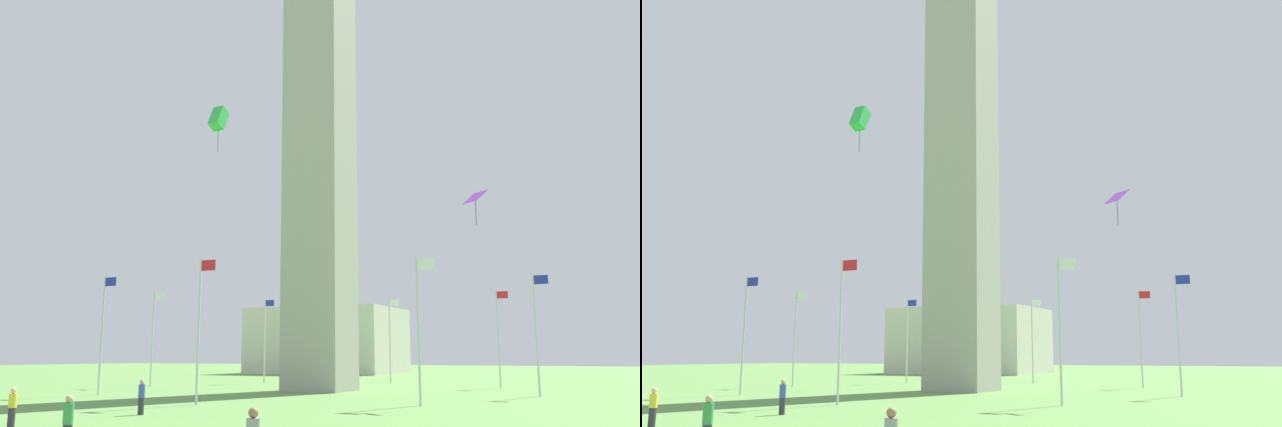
{
  "view_description": "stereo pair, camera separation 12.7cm",
  "coord_description": "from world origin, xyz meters",
  "views": [
    {
      "loc": [
        24.15,
        -51.43,
        2.92
      ],
      "look_at": [
        0.0,
        0.0,
        14.53
      ],
      "focal_mm": 38.63,
      "sensor_mm": 36.0,
      "label": 1
    },
    {
      "loc": [
        24.26,
        -51.37,
        2.92
      ],
      "look_at": [
        0.0,
        0.0,
        14.53
      ],
      "focal_mm": 38.63,
      "sensor_mm": 36.0,
      "label": 2
    }
  ],
  "objects": [
    {
      "name": "flagpole_ne",
      "position": [
        12.07,
        12.02,
        4.7
      ],
      "size": [
        1.12,
        0.14,
        8.61
      ],
      "color": "silver",
      "rests_on": "ground"
    },
    {
      "name": "person_green_shirt",
      "position": [
        7.84,
        -34.88,
        0.83
      ],
      "size": [
        0.32,
        0.32,
        1.67
      ],
      "rotation": [
        0.0,
        0.0,
        1.57
      ],
      "color": "#2D2D38",
      "rests_on": "ground"
    },
    {
      "name": "flagpole_n",
      "position": [
        17.05,
        0.0,
        4.7
      ],
      "size": [
        1.12,
        0.14,
        8.61
      ],
      "color": "silver",
      "rests_on": "ground"
    },
    {
      "name": "person_blue_shirt",
      "position": [
        1.39,
        -23.6,
        0.84
      ],
      "size": [
        0.32,
        0.32,
        1.69
      ],
      "rotation": [
        0.0,
        0.0,
        1.86
      ],
      "color": "#2D2D38",
      "rests_on": "ground"
    },
    {
      "name": "flagpole_nw",
      "position": [
        12.07,
        -12.02,
        4.7
      ],
      "size": [
        1.12,
        0.14,
        8.61
      ],
      "color": "silver",
      "rests_on": "ground"
    },
    {
      "name": "kite_purple_diamond",
      "position": [
        14.83,
        -8.01,
        12.8
      ],
      "size": [
        1.7,
        1.63,
        2.3
      ],
      "color": "purple"
    },
    {
      "name": "ground_plane",
      "position": [
        0.0,
        0.0,
        0.0
      ],
      "size": [
        260.0,
        260.0,
        0.0
      ],
      "primitive_type": "plane",
      "color": "#609347"
    },
    {
      "name": "person_yellow_shirt",
      "position": [
        0.85,
        -30.84,
        0.79
      ],
      "size": [
        0.32,
        0.32,
        1.59
      ],
      "rotation": [
        0.0,
        0.0,
        2.03
      ],
      "color": "#2D2D38",
      "rests_on": "ground"
    },
    {
      "name": "flagpole_w",
      "position": [
        0.06,
        -17.0,
        4.7
      ],
      "size": [
        1.12,
        0.14,
        8.61
      ],
      "color": "silver",
      "rests_on": "ground"
    },
    {
      "name": "flagpole_s",
      "position": [
        -16.94,
        0.0,
        4.7
      ],
      "size": [
        1.12,
        0.14,
        8.61
      ],
      "color": "silver",
      "rests_on": "ground"
    },
    {
      "name": "flagpole_se",
      "position": [
        -11.96,
        12.02,
        4.7
      ],
      "size": [
        1.12,
        0.14,
        8.61
      ],
      "color": "silver",
      "rests_on": "ground"
    },
    {
      "name": "flagpole_sw",
      "position": [
        -11.96,
        -12.02,
        4.7
      ],
      "size": [
        1.12,
        0.14,
        8.61
      ],
      "color": "silver",
      "rests_on": "ground"
    },
    {
      "name": "kite_green_box",
      "position": [
        0.93,
        -16.96,
        17.4
      ],
      "size": [
        0.84,
        1.31,
        2.95
      ],
      "color": "green"
    },
    {
      "name": "distant_building",
      "position": [
        -20.62,
        46.84,
        4.88
      ],
      "size": [
        21.3,
        16.0,
        9.76
      ],
      "color": "beige",
      "rests_on": "ground"
    },
    {
      "name": "flagpole_e",
      "position": [
        0.06,
        17.0,
        4.7
      ],
      "size": [
        1.12,
        0.14,
        8.61
      ],
      "color": "silver",
      "rests_on": "ground"
    },
    {
      "name": "obelisk_monument",
      "position": [
        0.0,
        0.0,
        22.01
      ],
      "size": [
        4.84,
        4.84,
        44.02
      ],
      "color": "#A8A399",
      "rests_on": "ground"
    }
  ]
}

